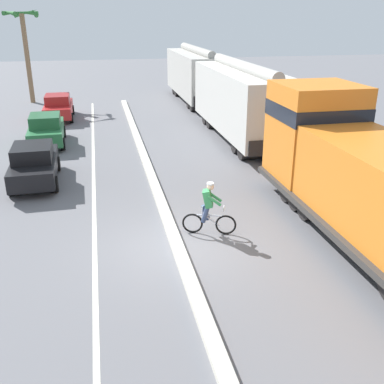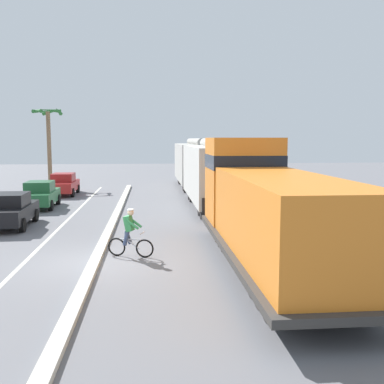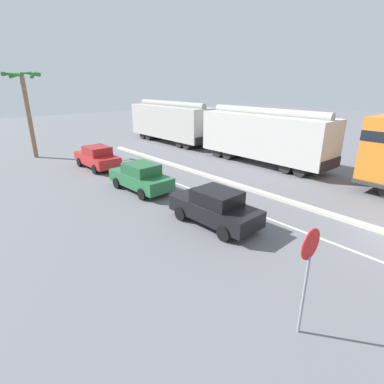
% 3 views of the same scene
% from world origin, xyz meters
% --- Properties ---
extents(ground_plane, '(120.00, 120.00, 0.00)m').
position_xyz_m(ground_plane, '(0.00, 0.00, 0.00)').
color(ground_plane, slate).
extents(median_curb, '(0.36, 36.00, 0.16)m').
position_xyz_m(median_curb, '(0.00, 6.00, 0.08)').
color(median_curb, beige).
rests_on(median_curb, ground).
extents(lane_stripe, '(0.14, 36.00, 0.01)m').
position_xyz_m(lane_stripe, '(-2.40, 6.00, 0.00)').
color(lane_stripe, silver).
rests_on(lane_stripe, ground).
extents(locomotive, '(3.10, 11.61, 4.20)m').
position_xyz_m(locomotive, '(5.66, -0.57, 1.80)').
color(locomotive, orange).
rests_on(locomotive, ground).
extents(hopper_car_lead, '(2.90, 10.60, 4.18)m').
position_xyz_m(hopper_car_lead, '(5.66, 11.59, 2.08)').
color(hopper_car_lead, beige).
rests_on(hopper_car_lead, ground).
extents(hopper_car_middle, '(2.90, 10.60, 4.18)m').
position_xyz_m(hopper_car_middle, '(5.66, 23.19, 2.08)').
color(hopper_car_middle, '#AEABA4').
rests_on(hopper_car_middle, ground).
extents(parked_car_black, '(1.93, 4.25, 1.62)m').
position_xyz_m(parked_car_black, '(-4.70, 6.55, 0.82)').
color(parked_car_black, black).
rests_on(parked_car_black, ground).
extents(parked_car_green, '(1.96, 4.26, 1.62)m').
position_xyz_m(parked_car_green, '(-4.75, 12.47, 0.82)').
color(parked_car_green, '#286B3D').
rests_on(parked_car_green, ground).
extents(parked_car_red, '(1.87, 4.22, 1.62)m').
position_xyz_m(parked_car_red, '(-4.53, 18.72, 0.82)').
color(parked_car_red, red).
rests_on(parked_car_red, ground).
extents(cyclist, '(1.64, 0.67, 1.71)m').
position_xyz_m(cyclist, '(1.14, 0.61, 0.82)').
color(cyclist, black).
rests_on(cyclist, ground).
extents(palm_tree_near, '(2.66, 2.72, 6.91)m').
position_xyz_m(palm_tree_near, '(-6.96, 25.43, 4.97)').
color(palm_tree_near, '#846647').
rests_on(palm_tree_near, ground).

